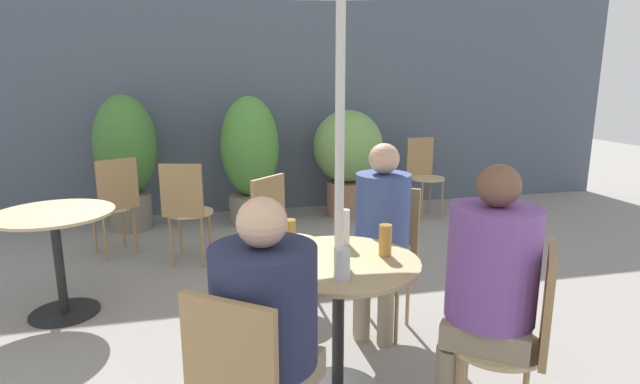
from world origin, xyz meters
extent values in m
cube|color=#4C5666|center=(0.00, 4.07, 1.50)|extent=(10.00, 0.06, 3.00)
cylinder|color=black|center=(0.23, 0.21, 0.36)|extent=(0.06, 0.06, 0.69)
cylinder|color=tan|center=(0.23, 0.21, 0.71)|extent=(0.79, 0.79, 0.02)
cylinder|color=black|center=(-1.37, 1.51, 0.01)|extent=(0.45, 0.45, 0.01)
cylinder|color=black|center=(-1.37, 1.51, 0.36)|extent=(0.06, 0.06, 0.69)
cylinder|color=tan|center=(-1.37, 1.51, 0.71)|extent=(0.76, 0.76, 0.02)
cube|color=#9E7A4C|center=(-0.33, -0.52, 0.68)|extent=(0.29, 0.23, 0.45)
cylinder|color=tan|center=(0.82, -0.23, 0.45)|extent=(0.41, 0.41, 0.02)
cylinder|color=#9E7A4C|center=(1.01, -0.21, 0.22)|extent=(0.02, 0.02, 0.44)
cylinder|color=#9E7A4C|center=(0.79, -0.05, 0.22)|extent=(0.02, 0.02, 0.44)
cube|color=#9E7A4C|center=(0.97, -0.34, 0.68)|extent=(0.23, 0.29, 0.45)
cylinder|color=tan|center=(0.68, 0.80, 0.45)|extent=(0.41, 0.41, 0.02)
cylinder|color=#9E7A4C|center=(0.87, 0.83, 0.22)|extent=(0.02, 0.02, 0.44)
cylinder|color=#9E7A4C|center=(0.65, 0.99, 0.22)|extent=(0.02, 0.02, 0.44)
cylinder|color=#9E7A4C|center=(0.70, 0.61, 0.22)|extent=(0.02, 0.02, 0.44)
cylinder|color=#9E7A4C|center=(0.49, 0.78, 0.22)|extent=(0.02, 0.02, 0.44)
cube|color=#9E7A4C|center=(0.79, 0.95, 0.68)|extent=(0.29, 0.23, 0.45)
cylinder|color=tan|center=(0.18, 1.33, 0.45)|extent=(0.41, 0.41, 0.02)
cylinder|color=#9E7A4C|center=(0.18, 1.52, 0.22)|extent=(0.02, 0.02, 0.44)
cylinder|color=#9E7A4C|center=(-0.01, 1.33, 0.22)|extent=(0.02, 0.02, 0.44)
cylinder|color=#9E7A4C|center=(0.37, 1.33, 0.22)|extent=(0.02, 0.02, 0.44)
cylinder|color=#9E7A4C|center=(0.18, 1.15, 0.22)|extent=(0.02, 0.02, 0.44)
cube|color=#9E7A4C|center=(0.05, 1.46, 0.68)|extent=(0.27, 0.26, 0.45)
cylinder|color=tan|center=(-0.53, 2.36, 0.45)|extent=(0.41, 0.41, 0.02)
cylinder|color=#9E7A4C|center=(-0.69, 2.26, 0.22)|extent=(0.02, 0.02, 0.44)
cylinder|color=#9E7A4C|center=(-0.43, 2.19, 0.22)|extent=(0.02, 0.02, 0.44)
cylinder|color=#9E7A4C|center=(-0.63, 2.52, 0.22)|extent=(0.02, 0.02, 0.44)
cylinder|color=#9E7A4C|center=(-0.37, 2.45, 0.22)|extent=(0.02, 0.02, 0.44)
cube|color=#9E7A4C|center=(-0.58, 2.18, 0.68)|extent=(0.34, 0.11, 0.45)
cylinder|color=tan|center=(-1.22, 2.72, 0.45)|extent=(0.41, 0.41, 0.02)
cylinder|color=#9E7A4C|center=(-1.27, 2.54, 0.22)|extent=(0.02, 0.02, 0.44)
cylinder|color=#9E7A4C|center=(-1.04, 2.66, 0.22)|extent=(0.02, 0.02, 0.44)
cylinder|color=#9E7A4C|center=(-1.40, 2.77, 0.22)|extent=(0.02, 0.02, 0.44)
cylinder|color=#9E7A4C|center=(-1.17, 2.90, 0.22)|extent=(0.02, 0.02, 0.44)
cube|color=#9E7A4C|center=(-1.13, 2.56, 0.68)|extent=(0.32, 0.20, 0.45)
cylinder|color=tan|center=(2.14, 3.32, 0.45)|extent=(0.41, 0.41, 0.02)
cylinder|color=#9E7A4C|center=(2.26, 3.47, 0.22)|extent=(0.02, 0.02, 0.44)
cylinder|color=#9E7A4C|center=(1.99, 3.44, 0.22)|extent=(0.02, 0.02, 0.44)
cylinder|color=#9E7A4C|center=(2.29, 3.20, 0.22)|extent=(0.02, 0.02, 0.44)
cylinder|color=#9E7A4C|center=(2.02, 3.17, 0.22)|extent=(0.02, 0.02, 0.44)
cube|color=#9E7A4C|center=(2.12, 3.50, 0.68)|extent=(0.35, 0.07, 0.45)
cube|color=gray|center=(-0.19, -0.34, 0.52)|extent=(0.47, 0.48, 0.11)
cylinder|color=#232847|center=(-0.19, -0.34, 0.79)|extent=(0.38, 0.38, 0.44)
sphere|color=#DBAD89|center=(-0.19, -0.34, 1.10)|extent=(0.18, 0.18, 0.18)
cylinder|color=gray|center=(0.73, -0.06, 0.22)|extent=(0.11, 0.11, 0.44)
cube|color=gray|center=(0.79, -0.21, 0.52)|extent=(0.48, 0.47, 0.11)
cylinder|color=#7A4C9E|center=(0.79, -0.21, 0.82)|extent=(0.38, 0.38, 0.49)
sphere|color=brown|center=(0.79, -0.21, 1.15)|extent=(0.18, 0.18, 0.18)
cylinder|color=gray|center=(0.52, 0.72, 0.22)|extent=(0.10, 0.10, 0.44)
cylinder|color=gray|center=(0.64, 0.63, 0.22)|extent=(0.10, 0.10, 0.44)
cube|color=gray|center=(0.66, 0.77, 0.51)|extent=(0.41, 0.42, 0.10)
cylinder|color=#384C84|center=(0.66, 0.77, 0.79)|extent=(0.33, 0.33, 0.47)
sphere|color=#DBAD89|center=(0.66, 0.77, 1.12)|extent=(0.18, 0.18, 0.18)
cylinder|color=silver|center=(0.18, -0.02, 0.79)|extent=(0.07, 0.07, 0.14)
cylinder|color=#B28433|center=(0.47, 0.23, 0.80)|extent=(0.06, 0.06, 0.16)
cylinder|color=silver|center=(0.32, 0.44, 0.82)|extent=(0.06, 0.06, 0.19)
cylinder|color=#B28433|center=(0.01, 0.30, 0.82)|extent=(0.07, 0.07, 0.19)
cylinder|color=slate|center=(-1.18, 3.55, 0.19)|extent=(0.44, 0.44, 0.38)
ellipsoid|color=#427533|center=(-1.18, 3.55, 0.91)|extent=(0.64, 0.64, 1.05)
cylinder|color=slate|center=(0.11, 3.50, 0.16)|extent=(0.51, 0.51, 0.31)
ellipsoid|color=#4C8938|center=(0.11, 3.50, 0.86)|extent=(0.63, 0.63, 1.09)
cylinder|color=#93664C|center=(1.24, 3.54, 0.21)|extent=(0.48, 0.48, 0.41)
ellipsoid|color=#709E51|center=(1.24, 3.54, 0.83)|extent=(0.80, 0.80, 0.83)
cylinder|color=silver|center=(0.23, 0.21, 1.17)|extent=(0.04, 0.04, 2.34)
camera|label=1|loc=(-0.36, -1.97, 1.57)|focal=28.00mm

